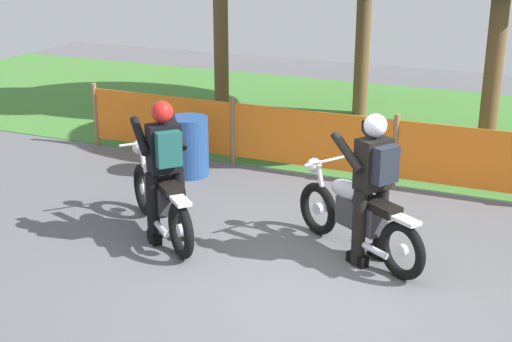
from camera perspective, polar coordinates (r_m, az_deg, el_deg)
ground at (r=7.72m, az=5.06°, el=-8.89°), size 24.00×24.00×0.02m
grass_verge at (r=13.64m, az=13.80°, el=3.27°), size 24.00×6.50×0.01m
barrier_fence at (r=10.42m, az=10.84°, el=1.67°), size 10.17×0.08×1.05m
motorcycle_lead at (r=8.23m, az=7.90°, el=-3.48°), size 1.78×1.19×0.97m
motorcycle_trailing at (r=8.77m, az=-7.52°, el=-1.94°), size 1.64×1.48×0.99m
rider_lead at (r=7.91m, az=9.13°, el=-0.75°), size 0.79×0.72×1.69m
rider_trailing at (r=8.40m, az=-7.17°, el=0.55°), size 0.77×0.75×1.69m
oil_drum at (r=10.75m, az=-5.28°, el=1.93°), size 0.58×0.58×0.88m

